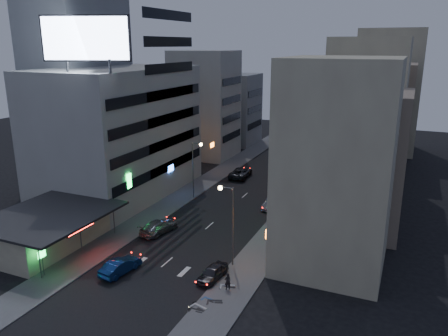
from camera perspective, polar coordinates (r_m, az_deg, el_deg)
The scene contains 29 objects.
ground at distance 42.23m, azimuth -10.31°, elevation -14.35°, with size 180.00×180.00×0.00m, color black.
sidewalk_left at distance 69.86m, azimuth -2.23°, elevation -1.66°, with size 4.00×120.00×0.12m, color #4C4C4F.
sidewalk_right at distance 64.87m, azimuth 10.64°, elevation -3.33°, with size 4.00×120.00×0.12m, color #4C4C4F.
food_court at distance 51.03m, azimuth -22.39°, elevation -7.37°, with size 11.00×13.00×3.88m.
white_building at distance 63.94m, azimuth -13.57°, elevation 4.53°, with size 14.00×24.00×18.00m, color #A4A5A0.
grey_tower at distance 70.94m, azimuth -18.48°, elevation 11.77°, with size 10.00×14.00×34.00m, color gray.
shophouse_near at distance 42.40m, azimuth 14.50°, elevation 0.21°, with size 10.00×11.00×20.00m, color beige.
shophouse_mid at distance 53.88m, azimuth 16.89°, elevation 1.12°, with size 11.00×12.00×16.00m, color gray.
shophouse_far at distance 66.03m, azimuth 18.08°, elevation 6.30°, with size 10.00×14.00×22.00m, color beige.
far_left_a at distance 84.13m, azimuth -2.50°, elevation 8.27°, with size 11.00×10.00×20.00m, color #A4A5A0.
far_left_b at distance 96.41m, azimuth 0.65°, elevation 7.76°, with size 12.00×10.00×15.00m, color gray.
far_right_a at distance 81.08m, azimuth 19.43°, elevation 6.39°, with size 11.00×12.00×18.00m, color gray.
far_right_b at distance 94.55m, azimuth 20.60°, elevation 9.35°, with size 12.00×12.00×24.00m, color beige.
billboard at distance 52.46m, azimuth -17.61°, elevation 15.80°, with size 9.52×3.75×6.20m.
street_lamp_right_near at distance 42.06m, azimuth 0.66°, elevation -6.07°, with size 1.60×0.44×8.02m.
street_lamp_left at distance 60.60m, azimuth -3.77°, elevation 0.80°, with size 1.60×0.44×8.02m.
street_lamp_right_far at distance 73.30m, azimuth 11.04°, elevation 3.18°, with size 1.60×0.44×8.02m.
parked_car_right_near at distance 41.58m, azimuth -1.51°, elevation -13.52°, with size 1.59×3.95×1.35m, color #2C2B31.
parked_car_right_mid at distance 58.62m, azimuth 6.33°, elevation -4.56°, with size 1.53×4.39×1.45m, color gray.
parked_car_left at distance 71.53m, azimuth 2.19°, elevation -0.60°, with size 2.74×5.95×1.65m, color #28282D.
parked_car_right_far at distance 68.08m, azimuth 8.30°, elevation -1.65°, with size 2.22×5.45×1.58m, color #ADAFB6.
road_car_blue at distance 43.68m, azimuth -13.37°, elevation -12.35°, with size 1.56×4.46×1.47m, color navy.
road_car_silver at distance 51.52m, azimuth -8.49°, elevation -7.54°, with size 2.14×5.25×1.52m, color #979B9E.
person at distance 39.79m, azimuth 0.48°, elevation -14.59°, with size 0.57×0.37×1.56m, color black.
scooter_black_a at distance 37.26m, azimuth -2.67°, elevation -17.43°, with size 1.67×0.56×1.02m, color black, non-canonical shape.
scooter_silver_a at distance 37.37m, azimuth -2.19°, elevation -17.11°, with size 2.03×0.68×1.24m, color #ABADB3, non-canonical shape.
scooter_blue at distance 38.43m, azimuth -1.07°, elevation -16.26°, with size 1.69×0.56×1.03m, color navy, non-canonical shape.
scooter_black_b at distance 38.44m, azimuth -0.18°, elevation -16.13°, with size 1.91×0.64×1.17m, color black, non-canonical shape.
scooter_silver_b at distance 40.49m, azimuth 1.52°, elevation -14.29°, with size 2.03×0.68×1.24m, color #B8BDC1, non-canonical shape.
Camera 1 is at (20.99, -29.99, 21.06)m, focal length 35.00 mm.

